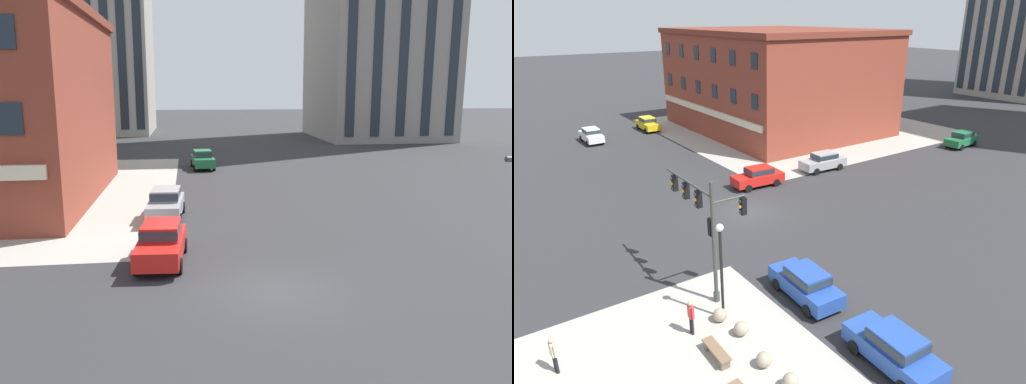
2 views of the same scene
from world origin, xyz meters
TOP-DOWN VIEW (x-y plane):
  - ground_plane at (0.00, 0.00)m, footprint 320.00×320.00m
  - car_cross_eastbound at (-1.74, 29.15)m, footprint 2.17×4.53m
  - car_parked_curb at (-4.18, 3.77)m, footprint 2.11×4.51m
  - car_main_mid at (-4.29, 11.16)m, footprint 2.08×4.49m

SIDE VIEW (x-z plane):
  - ground_plane at x=0.00m, z-range 0.00..0.00m
  - car_cross_eastbound at x=-1.74m, z-range 0.08..1.76m
  - car_parked_curb at x=-4.18m, z-range 0.08..1.76m
  - car_main_mid at x=-4.29m, z-range 0.08..1.76m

